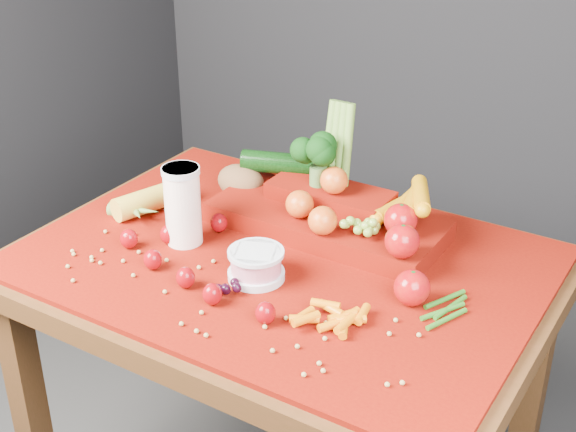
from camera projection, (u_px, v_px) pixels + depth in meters
The scene contains 12 objects.
table at pixel (283, 300), 1.73m from camera, with size 1.10×0.80×0.75m.
red_cloth at pixel (283, 259), 1.68m from camera, with size 1.05×0.75×0.01m, color #6B0E03.
milk_glass at pixel (183, 203), 1.70m from camera, with size 0.08×0.08×0.18m.
yogurt_bowl at pixel (256, 264), 1.59m from camera, with size 0.12×0.12×0.06m.
strawberry_scatter at pixel (189, 260), 1.62m from camera, with size 0.44×0.28×0.05m.
dark_grape_cluster at pixel (226, 288), 1.55m from camera, with size 0.06×0.05×0.03m, color black, non-canonical shape.
soybean_scatter at pixel (227, 300), 1.53m from camera, with size 0.84×0.24×0.01m, color tan, non-canonical shape.
corn_ear at pixel (140, 207), 1.84m from camera, with size 0.23×0.26×0.06m.
potato at pixel (241, 182), 1.92m from camera, with size 0.12×0.09×0.08m, color brown.
baby_carrot_pile at pixel (329, 317), 1.46m from camera, with size 0.17×0.17×0.03m, color orange, non-canonical shape.
green_bean_pile at pixel (448, 310), 1.50m from camera, with size 0.14×0.12×0.01m, color #246316, non-canonical shape.
produce_mound at pixel (337, 208), 1.76m from camera, with size 0.59×0.36×0.27m.
Camera 1 is at (0.77, -1.23, 1.61)m, focal length 50.00 mm.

